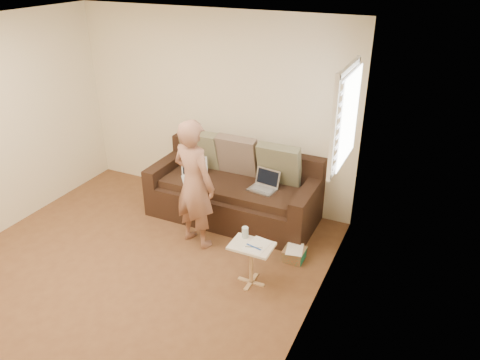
# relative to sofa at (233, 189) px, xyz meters

# --- Properties ---
(floor) EXTENTS (4.50, 4.50, 0.00)m
(floor) POSITION_rel_sofa_xyz_m (-0.52, -1.77, -0.42)
(floor) COLOR brown
(floor) RESTS_ON ground
(ceiling) EXTENTS (4.50, 4.50, 0.00)m
(ceiling) POSITION_rel_sofa_xyz_m (-0.52, -1.77, 2.18)
(ceiling) COLOR white
(ceiling) RESTS_ON wall_back
(wall_back) EXTENTS (4.00, 0.00, 4.00)m
(wall_back) POSITION_rel_sofa_xyz_m (-0.52, 0.48, 0.87)
(wall_back) COLOR beige
(wall_back) RESTS_ON ground
(wall_right) EXTENTS (0.00, 4.50, 4.50)m
(wall_right) POSITION_rel_sofa_xyz_m (1.48, -1.77, 0.87)
(wall_right) COLOR beige
(wall_right) RESTS_ON ground
(window_blinds) EXTENTS (0.12, 0.88, 1.08)m
(window_blinds) POSITION_rel_sofa_xyz_m (1.43, -0.27, 1.28)
(window_blinds) COLOR white
(window_blinds) RESTS_ON wall_right
(sofa) EXTENTS (2.20, 0.95, 0.85)m
(sofa) POSITION_rel_sofa_xyz_m (0.00, 0.00, 0.00)
(sofa) COLOR black
(sofa) RESTS_ON ground
(pillow_left) EXTENTS (0.55, 0.29, 0.57)m
(pillow_left) POSITION_rel_sofa_xyz_m (-0.60, 0.23, 0.37)
(pillow_left) COLOR #6A6D50
(pillow_left) RESTS_ON sofa
(pillow_mid) EXTENTS (0.55, 0.27, 0.57)m
(pillow_mid) POSITION_rel_sofa_xyz_m (-0.05, 0.25, 0.37)
(pillow_mid) COLOR brown
(pillow_mid) RESTS_ON sofa
(pillow_right) EXTENTS (0.55, 0.28, 0.57)m
(pillow_right) POSITION_rel_sofa_xyz_m (0.55, 0.21, 0.37)
(pillow_right) COLOR #6A6D50
(pillow_right) RESTS_ON sofa
(laptop_silver) EXTENTS (0.37, 0.29, 0.22)m
(laptop_silver) POSITION_rel_sofa_xyz_m (0.43, -0.05, 0.10)
(laptop_silver) COLOR #B7BABC
(laptop_silver) RESTS_ON sofa
(laptop_white) EXTENTS (0.43, 0.41, 0.25)m
(laptop_white) POSITION_rel_sofa_xyz_m (-0.49, -0.13, 0.10)
(laptop_white) COLOR white
(laptop_white) RESTS_ON sofa
(person) EXTENTS (0.66, 0.52, 1.59)m
(person) POSITION_rel_sofa_xyz_m (-0.15, -0.73, 0.37)
(person) COLOR #965C51
(person) RESTS_ON ground
(side_table) EXTENTS (0.45, 0.31, 0.49)m
(side_table) POSITION_rel_sofa_xyz_m (0.78, -1.16, -0.18)
(side_table) COLOR silver
(side_table) RESTS_ON ground
(drinking_glass) EXTENTS (0.07, 0.07, 0.12)m
(drinking_glass) POSITION_rel_sofa_xyz_m (0.66, -1.06, 0.13)
(drinking_glass) COLOR silver
(drinking_glass) RESTS_ON side_table
(scissors) EXTENTS (0.20, 0.15, 0.02)m
(scissors) POSITION_rel_sofa_xyz_m (0.82, -1.20, 0.07)
(scissors) COLOR silver
(scissors) RESTS_ON side_table
(paper_on_table) EXTENTS (0.25, 0.33, 0.00)m
(paper_on_table) POSITION_rel_sofa_xyz_m (0.84, -1.15, 0.07)
(paper_on_table) COLOR white
(paper_on_table) RESTS_ON side_table
(striped_box) EXTENTS (0.24, 0.24, 0.15)m
(striped_box) POSITION_rel_sofa_xyz_m (1.07, -0.58, -0.35)
(striped_box) COLOR #CC411E
(striped_box) RESTS_ON ground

